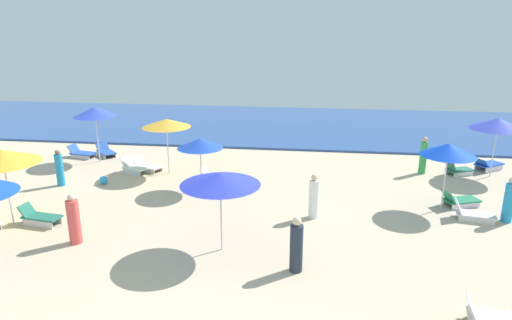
# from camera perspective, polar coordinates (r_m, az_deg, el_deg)

# --- Properties ---
(ocean) EXTENTS (60.00, 12.63, 0.12)m
(ocean) POSITION_cam_1_polar(r_m,az_deg,el_deg) (30.82, 2.73, 4.52)
(ocean) COLOR #2C4E96
(ocean) RESTS_ON ground_plane
(umbrella_0) EXTENTS (2.06, 2.06, 2.77)m
(umbrella_0) POSITION_cam_1_polar(r_m,az_deg,el_deg) (23.40, -19.70, 5.78)
(umbrella_0) COLOR silver
(umbrella_0) RESTS_ON ground_plane
(lounge_chair_0_0) EXTENTS (1.45, 0.87, 0.64)m
(lounge_chair_0_0) POSITION_cam_1_polar(r_m,az_deg,el_deg) (24.97, -21.20, 0.85)
(lounge_chair_0_0) COLOR silver
(lounge_chair_0_0) RESTS_ON ground_plane
(lounge_chair_0_1) EXTENTS (1.42, 1.42, 0.60)m
(lounge_chair_0_1) POSITION_cam_1_polar(r_m,az_deg,el_deg) (24.84, -18.48, 1.03)
(lounge_chair_0_1) COLOR silver
(lounge_chair_0_1) RESTS_ON ground_plane
(umbrella_1) EXTENTS (2.35, 2.35, 2.69)m
(umbrella_1) POSITION_cam_1_polar(r_m,az_deg,el_deg) (22.41, 28.29, 4.08)
(umbrella_1) COLOR silver
(umbrella_1) RESTS_ON ground_plane
(lounge_chair_1_0) EXTENTS (1.58, 1.38, 0.64)m
(lounge_chair_1_0) POSITION_cam_1_polar(r_m,az_deg,el_deg) (23.86, 27.25, -0.52)
(lounge_chair_1_0) COLOR silver
(lounge_chair_1_0) RESTS_ON ground_plane
(lounge_chair_1_1) EXTENTS (1.38, 1.05, 0.68)m
(lounge_chair_1_1) POSITION_cam_1_polar(r_m,az_deg,el_deg) (22.54, 24.19, -1.14)
(lounge_chair_1_1) COLOR silver
(lounge_chair_1_1) RESTS_ON ground_plane
(umbrella_2) EXTENTS (2.18, 2.18, 2.56)m
(umbrella_2) POSITION_cam_1_polar(r_m,az_deg,el_deg) (20.63, -11.27, 4.61)
(umbrella_2) COLOR silver
(umbrella_2) RESTS_ON ground_plane
(lounge_chair_2_0) EXTENTS (1.62, 1.17, 0.61)m
(lounge_chair_2_0) POSITION_cam_1_polar(r_m,az_deg,el_deg) (21.83, -13.65, -0.69)
(lounge_chair_2_0) COLOR silver
(lounge_chair_2_0) RESTS_ON ground_plane
(lounge_chair_2_1) EXTENTS (1.40, 1.07, 0.73)m
(lounge_chair_2_1) POSITION_cam_1_polar(r_m,az_deg,el_deg) (21.53, -15.16, -0.90)
(lounge_chair_2_1) COLOR silver
(lounge_chair_2_1) RESTS_ON ground_plane
(umbrella_3) EXTENTS (2.40, 2.40, 2.66)m
(umbrella_3) POSITION_cam_1_polar(r_m,az_deg,el_deg) (17.04, -29.43, 0.39)
(umbrella_3) COLOR silver
(umbrella_3) RESTS_ON ground_plane
(lounge_chair_3_0) EXTENTS (1.47, 0.74, 0.68)m
(lounge_chair_3_0) POSITION_cam_1_polar(r_m,az_deg,el_deg) (17.28, -25.68, -6.51)
(lounge_chair_3_0) COLOR silver
(lounge_chair_3_0) RESTS_ON ground_plane
(umbrella_5) EXTENTS (2.38, 2.38, 2.46)m
(umbrella_5) POSITION_cam_1_polar(r_m,az_deg,el_deg) (13.19, -4.55, -2.43)
(umbrella_5) COLOR silver
(umbrella_5) RESTS_ON ground_plane
(umbrella_6) EXTENTS (1.97, 1.97, 2.54)m
(umbrella_6) POSITION_cam_1_polar(r_m,az_deg,el_deg) (17.56, 23.17, 1.22)
(umbrella_6) COLOR silver
(umbrella_6) RESTS_ON ground_plane
(lounge_chair_6_0) EXTENTS (1.54, 1.08, 0.65)m
(lounge_chair_6_0) POSITION_cam_1_polar(r_m,az_deg,el_deg) (18.76, 24.31, -4.64)
(lounge_chair_6_0) COLOR silver
(lounge_chair_6_0) RESTS_ON ground_plane
(lounge_chair_6_1) EXTENTS (1.46, 0.87, 0.68)m
(lounge_chair_6_1) POSITION_cam_1_polar(r_m,az_deg,el_deg) (17.68, 25.72, -6.12)
(lounge_chair_6_1) COLOR silver
(lounge_chair_6_1) RESTS_ON ground_plane
(umbrella_7) EXTENTS (1.87, 1.87, 2.21)m
(umbrella_7) POSITION_cam_1_polar(r_m,az_deg,el_deg) (18.32, -7.08, 2.11)
(umbrella_7) COLOR silver
(umbrella_7) RESTS_ON ground_plane
(lounge_chair_7_0) EXTENTS (1.30, 0.79, 0.73)m
(lounge_chair_7_0) POSITION_cam_1_polar(r_m,az_deg,el_deg) (19.47, -5.27, -2.30)
(lounge_chair_7_0) COLOR silver
(lounge_chair_7_0) RESTS_ON ground_plane
(lounge_chair_8_0) EXTENTS (1.42, 0.90, 0.70)m
(lounge_chair_8_0) POSITION_cam_1_polar(r_m,az_deg,el_deg) (12.02, 27.73, -17.26)
(lounge_chair_8_0) COLOR silver
(lounge_chair_8_0) RESTS_ON ground_plane
(beachgoer_0) EXTENTS (0.39, 0.39, 1.73)m
(beachgoer_0) POSITION_cam_1_polar(r_m,az_deg,el_deg) (21.99, 20.40, 0.46)
(beachgoer_0) COLOR green
(beachgoer_0) RESTS_ON ground_plane
(beachgoer_1) EXTENTS (0.50, 0.50, 1.62)m
(beachgoer_1) POSITION_cam_1_polar(r_m,az_deg,el_deg) (16.07, 7.33, -4.73)
(beachgoer_1) COLOR white
(beachgoer_1) RESTS_ON ground_plane
(beachgoer_2) EXTENTS (0.45, 0.45, 1.57)m
(beachgoer_2) POSITION_cam_1_polar(r_m,az_deg,el_deg) (20.83, -23.60, -1.04)
(beachgoer_2) COLOR #2085BB
(beachgoer_2) RESTS_ON ground_plane
(beachgoer_3) EXTENTS (0.49, 0.49, 1.62)m
(beachgoer_3) POSITION_cam_1_polar(r_m,az_deg,el_deg) (12.68, 5.13, -10.80)
(beachgoer_3) COLOR #262F3F
(beachgoer_3) RESTS_ON ground_plane
(beachgoer_4) EXTENTS (0.52, 0.52, 1.63)m
(beachgoer_4) POSITION_cam_1_polar(r_m,az_deg,el_deg) (15.25, -22.05, -7.13)
(beachgoer_4) COLOR #E24F4D
(beachgoer_4) RESTS_ON ground_plane
(beachgoer_6) EXTENTS (0.48, 0.48, 1.63)m
(beachgoer_6) POSITION_cam_1_polar(r_m,az_deg,el_deg) (17.89, 29.36, -4.58)
(beachgoer_6) COLOR #2590C5
(beachgoer_6) RESTS_ON ground_plane
(beach_ball_1) EXTENTS (0.36, 0.36, 0.36)m
(beach_ball_1) POSITION_cam_1_polar(r_m,az_deg,el_deg) (20.50, -18.74, -2.42)
(beach_ball_1) COLOR #2798DA
(beach_ball_1) RESTS_ON ground_plane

